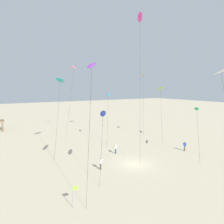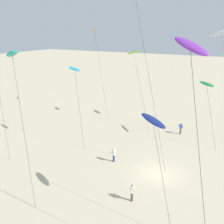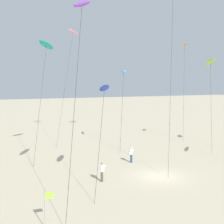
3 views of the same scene
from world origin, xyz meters
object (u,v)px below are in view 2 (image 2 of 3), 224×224
object	(u,v)px
kite_purple	(191,48)
kite_cyan	(75,70)
kite_flyer_furthest	(132,192)
kite_orange	(94,32)
kite_white	(221,33)
kite_teal	(12,54)
kite_lime	(134,53)
kite_flyer_nearest	(114,155)
kite_flyer_middle	(181,128)
kite_green	(207,84)
kite_navy	(153,121)

from	to	relation	value
kite_purple	kite_cyan	bearing A→B (deg)	55.17
kite_cyan	kite_flyer_furthest	size ratio (longest dim) A/B	6.03
kite_purple	kite_cyan	size ratio (longest dim) A/B	1.39
kite_cyan	kite_purple	bearing A→B (deg)	-124.83
kite_orange	kite_white	size ratio (longest dim) A/B	0.99
kite_orange	kite_white	distance (m)	19.90
kite_purple	kite_teal	world-z (taller)	kite_purple
kite_lime	kite_flyer_nearest	bearing A→B (deg)	-165.53
kite_teal	kite_flyer_middle	world-z (taller)	kite_teal
kite_orange	kite_lime	xyz separation A→B (m)	(-2.12, -8.25, -3.07)
kite_cyan	kite_white	bearing A→B (deg)	-48.33
kite_orange	kite_green	size ratio (longest dim) A/B	1.79
kite_white	kite_flyer_middle	world-z (taller)	kite_white
kite_navy	kite_flyer_nearest	world-z (taller)	kite_navy
kite_purple	kite_flyer_furthest	bearing A→B (deg)	53.76
kite_purple	kite_teal	size ratio (longest dim) A/B	1.08
kite_navy	kite_teal	world-z (taller)	kite_teal
kite_orange	kite_cyan	distance (m)	14.73
kite_navy	kite_cyan	xyz separation A→B (m)	(7.93, 12.63, 1.69)
kite_lime	kite_orange	bearing A→B (deg)	75.58
kite_flyer_middle	kite_flyer_furthest	size ratio (longest dim) A/B	1.00
kite_green	kite_white	size ratio (longest dim) A/B	0.55
kite_navy	kite_orange	bearing A→B (deg)	40.19
kite_purple	kite_lime	bearing A→B (deg)	29.28
kite_green	kite_lime	bearing A→B (deg)	74.21
kite_green	kite_navy	xyz separation A→B (m)	(-15.73, 1.73, 0.13)
kite_orange	kite_green	distance (m)	21.13
kite_flyer_middle	kite_orange	bearing A→B (deg)	76.01
kite_lime	kite_green	xyz separation A→B (m)	(-3.18, -11.25, -3.10)
kite_flyer_nearest	kite_cyan	bearing A→B (deg)	70.48
kite_orange	kite_navy	size ratio (longest dim) A/B	1.74
kite_purple	kite_flyer_nearest	world-z (taller)	kite_purple
kite_lime	kite_flyer_nearest	size ratio (longest dim) A/B	6.88
kite_cyan	kite_flyer_nearest	distance (m)	11.15
kite_flyer_furthest	kite_white	bearing A→B (deg)	-10.37
kite_teal	kite_flyer_nearest	world-z (taller)	kite_teal
kite_lime	kite_teal	size ratio (longest dim) A/B	0.89
kite_cyan	kite_white	size ratio (longest dim) A/B	0.69
kite_orange	kite_teal	size ratio (longest dim) A/B	1.12
kite_orange	kite_lime	size ratio (longest dim) A/B	1.26
kite_teal	kite_flyer_furthest	xyz separation A→B (m)	(2.30, -9.93, -11.43)
kite_lime	kite_cyan	bearing A→B (deg)	164.19
kite_white	kite_navy	bearing A→B (deg)	174.23
kite_green	kite_teal	distance (m)	22.51
kite_orange	kite_navy	world-z (taller)	kite_orange
kite_green	kite_white	world-z (taller)	kite_white
kite_white	kite_flyer_nearest	xyz separation A→B (m)	(-15.45, 8.22, -12.93)
kite_white	kite_flyer_nearest	distance (m)	21.76
kite_flyer_nearest	kite_teal	bearing A→B (deg)	143.71
kite_green	kite_flyer_nearest	size ratio (longest dim) A/B	4.86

